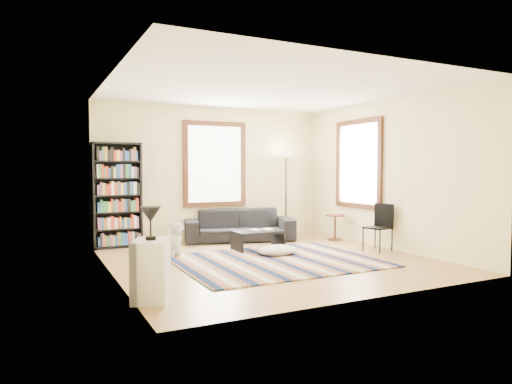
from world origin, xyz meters
name	(u,v)px	position (x,y,z in m)	size (l,w,h in m)	color
floor	(269,263)	(0.00, 0.00, -0.05)	(5.00, 5.00, 0.10)	#A2754A
ceiling	(270,86)	(0.00, 0.00, 2.85)	(5.00, 5.00, 0.10)	white
wall_back	(214,174)	(0.00, 2.55, 1.40)	(5.00, 0.10, 2.80)	beige
wall_front	(375,178)	(0.00, -2.55, 1.40)	(5.00, 0.10, 2.80)	beige
wall_left	(108,176)	(-2.55, 0.00, 1.40)	(0.10, 5.00, 2.80)	beige
wall_right	(389,174)	(2.55, 0.00, 1.40)	(0.10, 5.00, 2.80)	beige
window_back	(215,164)	(0.00, 2.47, 1.60)	(1.20, 0.06, 1.60)	white
window_right	(358,164)	(2.47, 0.80, 1.60)	(0.06, 1.20, 1.60)	white
rug	(276,261)	(0.04, -0.16, 0.01)	(3.15, 2.52, 0.02)	#0B1A3B
sofa	(239,225)	(0.37, 2.05, 0.33)	(2.25, 0.88, 0.66)	black
bookshelf	(117,195)	(-2.05, 2.32, 1.00)	(0.90, 0.30, 2.00)	black
coffee_table	(258,240)	(0.23, 0.89, 0.18)	(0.90, 0.50, 0.36)	black
book_a	(253,230)	(0.13, 0.89, 0.37)	(0.22, 0.16, 0.02)	beige
book_b	(264,229)	(0.38, 0.94, 0.37)	(0.17, 0.23, 0.02)	beige
floor_cushion	(278,250)	(0.31, 0.28, 0.09)	(0.72, 0.54, 0.18)	beige
floor_lamp	(286,195)	(1.56, 2.15, 0.93)	(0.30, 0.30, 1.86)	black
side_table	(335,227)	(2.20, 1.21, 0.27)	(0.40, 0.40, 0.54)	#431F10
folding_chair	(378,228)	(2.15, -0.16, 0.43)	(0.42, 0.40, 0.86)	black
white_cabinet	(151,270)	(-2.30, -1.45, 0.35)	(0.38, 0.50, 0.70)	white
table_lamp	(151,223)	(-2.30, -1.45, 0.89)	(0.24, 0.24, 0.38)	black
dog	(169,239)	(-1.39, 1.05, 0.30)	(0.43, 0.60, 0.60)	silver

